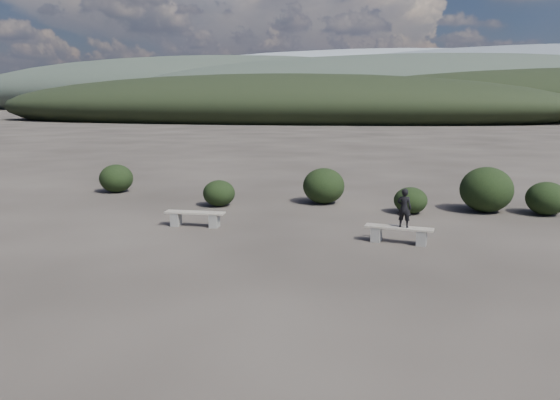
# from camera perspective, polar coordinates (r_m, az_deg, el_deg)

# --- Properties ---
(ground) EXTENTS (1200.00, 1200.00, 0.00)m
(ground) POSITION_cam_1_polar(r_m,az_deg,el_deg) (11.21, -0.47, -8.83)
(ground) COLOR #2D2823
(ground) RESTS_ON ground
(bench_left) EXTENTS (1.81, 0.48, 0.45)m
(bench_left) POSITION_cam_1_polar(r_m,az_deg,el_deg) (16.38, -8.87, -1.82)
(bench_left) COLOR gray
(bench_left) RESTS_ON ground
(bench_right) EXTENTS (1.79, 0.58, 0.44)m
(bench_right) POSITION_cam_1_polar(r_m,az_deg,el_deg) (14.63, 12.30, -3.41)
(bench_right) COLOR gray
(bench_right) RESTS_ON ground
(seated_person) EXTENTS (0.41, 0.31, 1.02)m
(seated_person) POSITION_cam_1_polar(r_m,az_deg,el_deg) (14.47, 12.85, -0.82)
(seated_person) COLOR black
(seated_person) RESTS_ON bench_right
(shrub_a) EXTENTS (1.14, 1.14, 0.93)m
(shrub_a) POSITION_cam_1_polar(r_m,az_deg,el_deg) (19.43, -6.39, 0.71)
(shrub_a) COLOR black
(shrub_a) RESTS_ON ground
(shrub_b) EXTENTS (1.51, 1.51, 1.30)m
(shrub_b) POSITION_cam_1_polar(r_m,az_deg,el_deg) (19.84, 4.59, 1.48)
(shrub_b) COLOR black
(shrub_b) RESTS_ON ground
(shrub_c) EXTENTS (1.10, 1.10, 0.88)m
(shrub_c) POSITION_cam_1_polar(r_m,az_deg,el_deg) (18.55, 13.49, -0.04)
(shrub_c) COLOR black
(shrub_c) RESTS_ON ground
(shrub_d) EXTENTS (1.74, 1.74, 1.52)m
(shrub_d) POSITION_cam_1_polar(r_m,az_deg,el_deg) (19.52, 20.77, 1.03)
(shrub_d) COLOR black
(shrub_d) RESTS_ON ground
(shrub_e) EXTENTS (1.31, 1.31, 1.09)m
(shrub_e) POSITION_cam_1_polar(r_m,az_deg,el_deg) (19.81, 26.09, 0.14)
(shrub_e) COLOR black
(shrub_e) RESTS_ON ground
(shrub_f) EXTENTS (1.35, 1.35, 1.14)m
(shrub_f) POSITION_cam_1_polar(r_m,az_deg,el_deg) (23.24, -16.74, 2.18)
(shrub_f) COLOR black
(shrub_f) RESTS_ON ground
(mountain_ridges) EXTENTS (500.00, 400.00, 56.00)m
(mountain_ridges) POSITION_cam_1_polar(r_m,az_deg,el_deg) (349.55, 12.28, 11.21)
(mountain_ridges) COLOR black
(mountain_ridges) RESTS_ON ground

